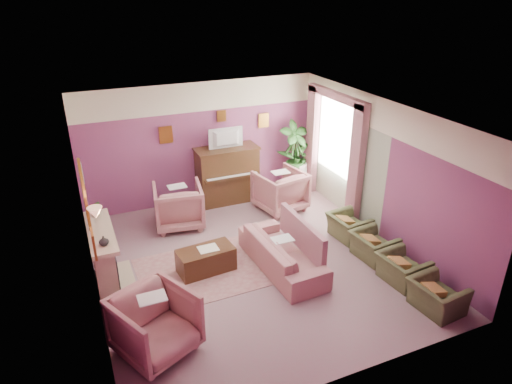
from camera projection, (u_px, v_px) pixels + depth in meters
name	position (u px, v px, depth m)	size (l,w,h in m)	color
floor	(252.00, 262.00, 8.53)	(5.50, 6.00, 0.01)	gray
ceiling	(252.00, 116.00, 7.36)	(5.50, 6.00, 0.01)	white
wall_back	(201.00, 143.00, 10.45)	(5.50, 0.02, 2.80)	#713A6E
wall_front	(350.00, 292.00, 5.45)	(5.50, 0.02, 2.80)	#713A6E
wall_left	(86.00, 225.00, 6.96)	(0.02, 6.00, 2.80)	#713A6E
wall_right	(381.00, 171.00, 8.94)	(0.02, 6.00, 2.80)	#713A6E
picture_rail_band	(199.00, 97.00, 9.99)	(5.50, 0.01, 0.65)	white
stripe_panel	(342.00, 164.00, 10.15)	(0.01, 3.00, 2.15)	#ABB999
fireplace_surround	(103.00, 262.00, 7.54)	(0.30, 1.40, 1.10)	tan
fireplace_inset	(111.00, 269.00, 7.64)	(0.18, 0.72, 0.68)	black
fire_ember	(115.00, 277.00, 7.73)	(0.06, 0.54, 0.10)	#FF4E07
mantel_shelf	(100.00, 232.00, 7.31)	(0.40, 1.55, 0.07)	tan
hearth	(120.00, 286.00, 7.83)	(0.55, 1.50, 0.02)	tan
mirror_frame	(85.00, 195.00, 6.97)	(0.04, 0.72, 1.20)	#A96E26
mirror_glass	(86.00, 195.00, 6.98)	(0.01, 0.60, 1.06)	white
sconce_shade	(95.00, 213.00, 6.05)	(0.20, 0.20, 0.16)	#E7A47A
piano	(227.00, 175.00, 10.67)	(1.40, 0.60, 1.30)	#432B17
piano_keyshelf	(232.00, 178.00, 10.35)	(1.30, 0.12, 0.06)	#432B17
piano_keys	(232.00, 176.00, 10.34)	(1.20, 0.08, 0.02)	silver
piano_top	(227.00, 149.00, 10.40)	(1.45, 0.65, 0.04)	#432B17
television	(227.00, 137.00, 10.23)	(0.80, 0.12, 0.48)	black
print_back_left	(166.00, 135.00, 9.99)	(0.30, 0.03, 0.38)	#A96E26
print_back_right	(264.00, 120.00, 10.81)	(0.26, 0.03, 0.34)	#A96E26
print_back_mid	(221.00, 116.00, 10.34)	(0.22, 0.03, 0.26)	#A96E26
print_left_wall	(94.00, 244.00, 5.84)	(0.03, 0.28, 0.36)	#A96E26
window_blind	(337.00, 134.00, 10.08)	(0.03, 1.40, 1.80)	beige
curtain_left	(356.00, 166.00, 9.46)	(0.16, 0.34, 2.60)	#9B616C
curtain_right	(312.00, 140.00, 10.99)	(0.16, 0.34, 2.60)	#9B616C
pelmet	(337.00, 96.00, 9.70)	(0.16, 2.20, 0.16)	#9B616C
mantel_plant	(96.00, 208.00, 7.70)	(0.16, 0.16, 0.28)	#24551F
mantel_vase	(104.00, 241.00, 6.85)	(0.16, 0.16, 0.16)	white
area_rug	(209.00, 269.00, 8.30)	(2.50, 1.80, 0.01)	#A97472
coffee_table	(206.00, 260.00, 8.19)	(1.00, 0.50, 0.45)	#402513
table_paper	(208.00, 248.00, 8.11)	(0.35, 0.28, 0.01)	white
sofa	(282.00, 247.00, 8.21)	(0.69, 2.07, 0.84)	#B57472
sofa_throw	(302.00, 234.00, 8.28)	(0.10, 1.57, 0.58)	#9B616C
floral_armchair_left	(178.00, 204.00, 9.62)	(0.98, 0.98, 1.03)	#B57472
floral_armchair_right	(280.00, 188.00, 10.32)	(0.98, 0.98, 1.03)	#B57472
floral_armchair_front	(155.00, 321.00, 6.28)	(0.98, 0.98, 1.03)	#B57472
olive_chair_a	(437.00, 292.00, 7.16)	(0.55, 0.78, 0.68)	#4D5632
olive_chair_b	(403.00, 265.00, 7.84)	(0.55, 0.78, 0.68)	#4D5632
olive_chair_c	(374.00, 242.00, 8.53)	(0.55, 0.78, 0.68)	#4D5632
olive_chair_d	(349.00, 223.00, 9.21)	(0.55, 0.78, 0.68)	#4D5632
side_table	(296.00, 176.00, 11.42)	(0.52, 0.52, 0.70)	white
side_plant_big	(297.00, 156.00, 11.20)	(0.30, 0.30, 0.34)	#24551F
side_plant_small	(303.00, 158.00, 11.18)	(0.16, 0.16, 0.28)	#24551F
palm_pot	(293.00, 184.00, 11.42)	(0.34, 0.34, 0.34)	brown
palm_plant	(294.00, 150.00, 11.05)	(0.76, 0.76, 1.44)	#24551F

